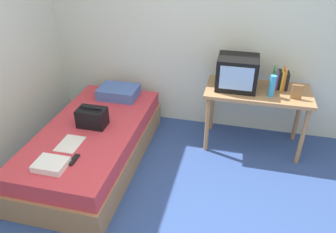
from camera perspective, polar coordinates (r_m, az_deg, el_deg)
wall_back at (r=3.97m, az=6.80°, el=15.66°), size 5.20×0.10×2.60m
bed at (r=3.68m, az=-13.01°, el=-4.84°), size 1.00×2.00×0.46m
desk at (r=3.79m, az=15.52°, el=3.32°), size 1.16×0.60×0.74m
tv at (r=3.67m, az=12.15°, el=7.62°), size 0.44×0.39×0.36m
water_bottle at (r=3.59m, az=17.96°, el=5.16°), size 0.07×0.07×0.24m
book_row at (r=3.81m, az=19.27°, el=6.26°), size 0.17×0.16×0.24m
picture_frame at (r=3.64m, az=21.83°, el=4.07°), size 0.11×0.02×0.16m
pillow at (r=4.08m, az=-8.74°, el=4.29°), size 0.47×0.35×0.13m
handbag at (r=3.51m, az=-13.29°, el=-0.14°), size 0.30×0.20×0.22m
magazine at (r=3.32m, az=-16.96°, el=-4.65°), size 0.21×0.29×0.01m
remote_dark at (r=3.09m, az=-16.34°, el=-7.36°), size 0.04×0.16×0.02m
folded_towel at (r=3.06m, az=-20.03°, el=-8.01°), size 0.28×0.22×0.06m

